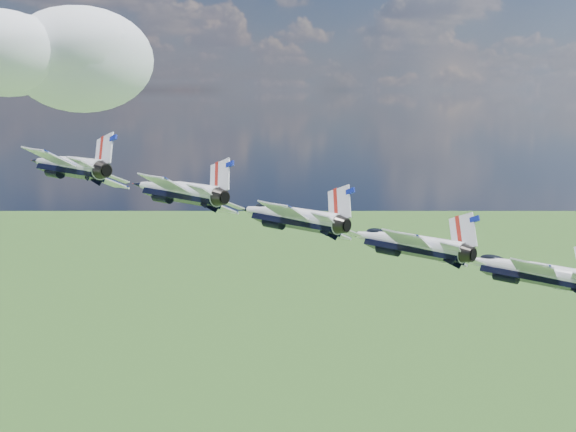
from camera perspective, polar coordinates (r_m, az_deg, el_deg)
cloud_far at (r=230.30m, az=-21.32°, el=12.20°), size 67.17×52.78×26.39m
jet_0 at (r=87.15m, az=-17.14°, el=3.87°), size 15.76×19.42×9.77m
jet_1 at (r=82.90m, az=-8.90°, el=2.03°), size 15.76×19.42×9.77m
jet_2 at (r=80.62m, az=0.00°, el=0.00°), size 15.76×19.42×9.77m
jet_3 at (r=80.46m, az=9.17°, el=-2.09°), size 15.76×19.42×9.77m
jet_4 at (r=82.45m, az=18.15°, el=-4.09°), size 15.76×19.42×9.77m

